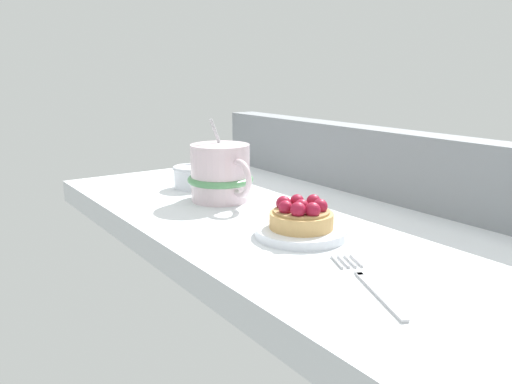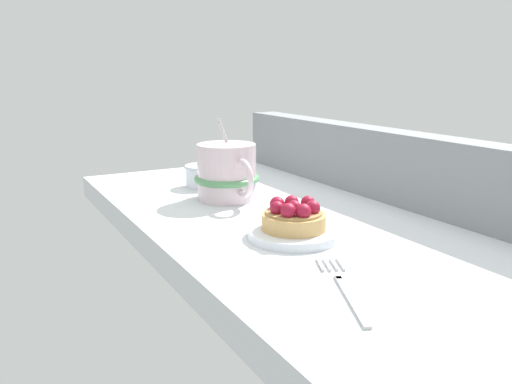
% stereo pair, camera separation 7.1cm
% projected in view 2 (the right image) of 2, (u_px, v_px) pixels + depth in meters
% --- Properties ---
extents(ground_plane, '(0.86, 0.42, 0.04)m').
position_uv_depth(ground_plane, '(300.00, 230.00, 0.72)').
color(ground_plane, silver).
extents(window_rail_back, '(0.85, 0.05, 0.11)m').
position_uv_depth(window_rail_back, '(400.00, 167.00, 0.79)').
color(window_rail_back, gray).
rests_on(window_rail_back, ground_plane).
extents(dessert_plate, '(0.11, 0.11, 0.01)m').
position_uv_depth(dessert_plate, '(294.00, 234.00, 0.63)').
color(dessert_plate, silver).
rests_on(dessert_plate, ground_plane).
extents(raspberry_tart, '(0.08, 0.08, 0.04)m').
position_uv_depth(raspberry_tart, '(294.00, 217.00, 0.62)').
color(raspberry_tart, tan).
rests_on(raspberry_tart, dessert_plate).
extents(coffee_mug, '(0.14, 0.10, 0.13)m').
position_uv_depth(coffee_mug, '(227.00, 173.00, 0.81)').
color(coffee_mug, silver).
rests_on(coffee_mug, ground_plane).
extents(dessert_fork, '(0.15, 0.08, 0.01)m').
position_uv_depth(dessert_fork, '(344.00, 285.00, 0.48)').
color(dessert_fork, '#B7B7BC').
rests_on(dessert_fork, ground_plane).
extents(sugar_bowl, '(0.07, 0.07, 0.04)m').
position_uv_depth(sugar_bowl, '(203.00, 175.00, 0.90)').
color(sugar_bowl, silver).
rests_on(sugar_bowl, ground_plane).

